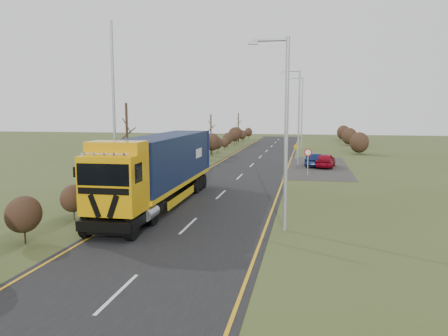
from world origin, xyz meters
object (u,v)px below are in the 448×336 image
streetlight_near (284,126)px  lorry (160,166)px  car_red_hatchback (326,160)px  car_blue_sedan (315,160)px  speed_sign (308,157)px

streetlight_near → lorry: bearing=151.6°
car_red_hatchback → car_blue_sedan: (-0.98, 0.48, -0.05)m
car_red_hatchback → streetlight_near: (-2.81, -23.52, 4.13)m
lorry → car_blue_sedan: (9.13, 20.06, -1.73)m
streetlight_near → speed_sign: (1.11, 17.94, -3.23)m
lorry → car_red_hatchback: bearing=61.9°
car_red_hatchback → streetlight_near: size_ratio=0.47×
lorry → streetlight_near: 8.65m
streetlight_near → car_blue_sedan: bearing=85.6°
streetlight_near → speed_sign: 18.27m
lorry → car_red_hatchback: (10.11, 19.58, -1.68)m
car_blue_sedan → streetlight_near: (-1.84, -24.00, 4.18)m
car_blue_sedan → speed_sign: size_ratio=1.71×
lorry → speed_sign: bearing=58.3°
speed_sign → car_red_hatchback: bearing=73.0°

